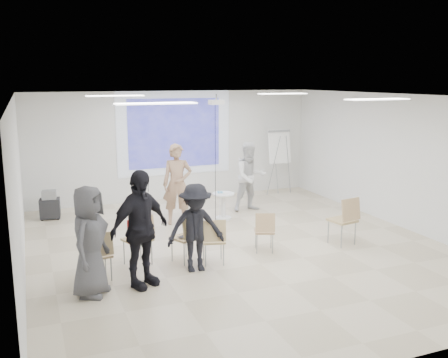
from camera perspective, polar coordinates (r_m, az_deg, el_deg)
name	(u,v)px	position (r m, az deg, el deg)	size (l,w,h in m)	color
floor	(239,249)	(10.14, 1.69, -8.06)	(8.00, 9.00, 0.10)	beige
ceiling	(240,94)	(9.57, 1.80, 9.73)	(8.00, 9.00, 0.10)	white
wall_back	(174,145)	(13.97, -5.72, 3.84)	(8.00, 0.10, 3.00)	silver
wall_left	(15,191)	(8.96, -22.76, -1.28)	(0.10, 9.00, 3.00)	silver
wall_right	(404,161)	(11.92, 19.92, 1.90)	(0.10, 9.00, 3.00)	silver
projection_halo	(175,133)	(13.87, -5.67, 5.24)	(3.20, 0.01, 2.30)	silver
projection_image	(175,133)	(13.86, -5.65, 5.23)	(2.60, 0.01, 1.90)	#2E319E
pedestal_table	(223,204)	(11.98, -0.09, -2.90)	(0.65, 0.65, 0.66)	white
player_left	(177,179)	(11.51, -5.37, 0.01)	(0.78, 0.53, 2.13)	tan
player_right	(250,173)	(12.65, 3.03, 0.66)	(0.94, 0.75, 1.95)	silver
controller_left	(181,162)	(11.74, -4.90, 1.91)	(0.04, 0.11, 0.04)	white
controller_right	(240,159)	(12.74, 1.84, 2.31)	(0.04, 0.11, 0.04)	white
chair_far_left	(99,252)	(8.59, -14.07, -8.09)	(0.46, 0.49, 0.86)	tan
chair_left_mid	(140,236)	(9.11, -9.60, -6.45)	(0.58, 0.60, 0.95)	tan
chair_left_inner	(188,234)	(9.18, -4.17, -6.32)	(0.57, 0.59, 0.91)	tan
chair_center	(214,238)	(9.06, -1.15, -6.71)	(0.49, 0.52, 0.87)	tan
chair_right_inner	(265,229)	(9.73, 4.67, -5.66)	(0.50, 0.52, 0.81)	tan
chair_right_far	(346,217)	(10.37, 13.72, -4.24)	(0.55, 0.58, 1.00)	tan
red_jacket	(140,230)	(8.92, -9.63, -5.76)	(0.44, 0.10, 0.42)	maroon
laptop	(185,236)	(9.27, -4.53, -6.47)	(0.33, 0.24, 0.03)	black
audience_left	(140,221)	(8.09, -9.62, -4.71)	(1.29, 0.77, 2.21)	black
audience_mid	(196,222)	(8.70, -3.27, -4.93)	(1.15, 0.62, 1.77)	black
audience_outer	(89,235)	(7.96, -15.15, -6.16)	(0.96, 0.63, 1.96)	#535357
flipchart_easel	(279,147)	(14.45, 6.34, 3.62)	(0.81, 0.61, 1.88)	gray
av_cart	(50,206)	(12.74, -19.29, -2.90)	(0.50, 0.42, 0.69)	black
ceiling_projector	(216,108)	(11.00, -0.86, 8.07)	(0.30, 0.25, 3.00)	white
fluor_panel_nw	(115,96)	(10.93, -12.33, 9.27)	(1.20, 0.30, 0.02)	white
fluor_panel_ne	(283,94)	(12.24, 6.72, 9.66)	(1.20, 0.30, 0.02)	white
fluor_panel_sw	(156,103)	(7.50, -7.79, 8.55)	(1.20, 0.30, 0.02)	white
fluor_panel_se	(377,99)	(9.31, 17.11, 8.70)	(1.20, 0.30, 0.02)	white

